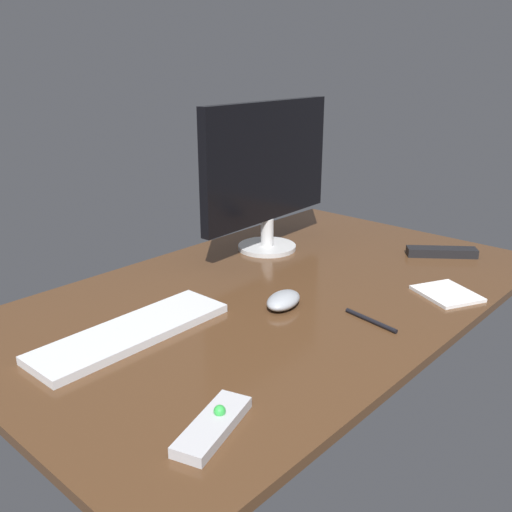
{
  "coord_description": "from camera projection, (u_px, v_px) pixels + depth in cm",
  "views": [
    {
      "loc": [
        -97.89,
        -81.35,
        55.57
      ],
      "look_at": [
        2.77,
        9.9,
        8.0
      ],
      "focal_mm": 39.6,
      "sensor_mm": 36.0,
      "label": 1
    }
  ],
  "objects": [
    {
      "name": "media_remote",
      "position": [
        213.0,
        425.0,
        0.86
      ],
      "size": [
        17.26,
        10.14,
        3.11
      ],
      "rotation": [
        0.0,
        0.0,
        0.31
      ],
      "color": "#B7B7BC",
      "rests_on": "desk"
    },
    {
      "name": "keyboard",
      "position": [
        132.0,
        332.0,
        1.15
      ],
      "size": [
        42.73,
        13.41,
        1.73
      ],
      "primitive_type": "cube",
      "rotation": [
        0.0,
        0.0,
        0.01
      ],
      "color": "silver",
      "rests_on": "desk"
    },
    {
      "name": "pen",
      "position": [
        370.0,
        321.0,
        1.21
      ],
      "size": [
        3.09,
        13.68,
        0.95
      ],
      "primitive_type": "cylinder",
      "rotation": [
        0.0,
        1.57,
        1.41
      ],
      "color": "black",
      "rests_on": "desk"
    },
    {
      "name": "monitor",
      "position": [
        268.0,
        169.0,
        1.6
      ],
      "size": [
        52.19,
        17.19,
        42.73
      ],
      "rotation": [
        0.0,
        0.0,
        0.05
      ],
      "color": "silver",
      "rests_on": "desk"
    },
    {
      "name": "desk",
      "position": [
        278.0,
        295.0,
        1.38
      ],
      "size": [
        140.0,
        84.0,
        2.0
      ],
      "primitive_type": "cube",
      "color": "#4C301C",
      "rests_on": "ground"
    },
    {
      "name": "tv_remote",
      "position": [
        442.0,
        252.0,
        1.62
      ],
      "size": [
        15.63,
        18.12,
        2.45
      ],
      "primitive_type": "cube",
      "rotation": [
        0.0,
        0.0,
        -0.9
      ],
      "color": "black",
      "rests_on": "desk"
    },
    {
      "name": "notepad",
      "position": [
        447.0,
        294.0,
        1.35
      ],
      "size": [
        16.68,
        17.52,
        0.81
      ],
      "primitive_type": "cube",
      "rotation": [
        0.0,
        0.0,
        1.11
      ],
      "color": "silver",
      "rests_on": "desk"
    },
    {
      "name": "computer_mouse",
      "position": [
        283.0,
        300.0,
        1.28
      ],
      "size": [
        11.92,
        8.84,
        3.42
      ],
      "primitive_type": "ellipsoid",
      "rotation": [
        0.0,
        0.0,
        0.23
      ],
      "color": "#999EA5",
      "rests_on": "desk"
    }
  ]
}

